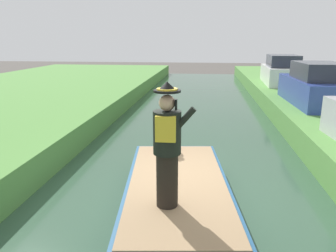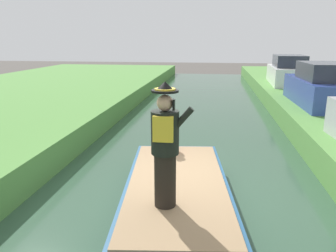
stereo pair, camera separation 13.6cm
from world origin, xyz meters
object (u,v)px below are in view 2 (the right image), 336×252
at_px(parrot_plush, 170,141).
at_px(parked_car_blue, 322,87).
at_px(boat, 177,198).
at_px(parked_car_white, 288,72).
at_px(person_pirate, 165,146).

distance_m(parrot_plush, parked_car_blue, 7.24).
xyz_separation_m(boat, parked_car_blue, (4.40, 7.02, 1.06)).
bearing_deg(parked_car_white, person_pirate, -108.26).
xyz_separation_m(parrot_plush, parked_car_blue, (4.74, 5.46, 0.50)).
height_order(boat, person_pirate, person_pirate).
bearing_deg(parked_car_blue, parrot_plush, -130.98).
xyz_separation_m(parrot_plush, parked_car_white, (4.74, 11.15, 0.50)).
bearing_deg(person_pirate, parked_car_white, 64.67).
relative_size(boat, parrot_plush, 7.68).
bearing_deg(parked_car_white, parked_car_blue, -90.00).
bearing_deg(parrot_plush, boat, -77.83).
bearing_deg(parked_car_blue, boat, -122.07).
relative_size(parrot_plush, parked_car_white, 0.14).
distance_m(person_pirate, parked_car_blue, 9.06).
relative_size(boat, person_pirate, 2.37).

